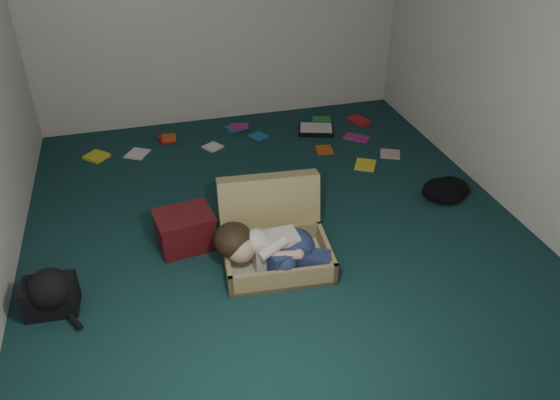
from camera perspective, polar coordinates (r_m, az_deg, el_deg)
name	(u,v)px	position (r m, az deg, el deg)	size (l,w,h in m)	color
floor	(275,226)	(4.53, -0.51, -2.72)	(4.50, 4.50, 0.00)	#133638
wall_back	(218,1)	(6.03, -6.47, 19.92)	(4.50, 4.50, 0.00)	silver
wall_front	(433,283)	(2.09, 15.67, -8.34)	(4.50, 4.50, 0.00)	silver
wall_right	(521,51)	(4.80, 23.90, 14.04)	(4.50, 4.50, 0.00)	silver
suitcase	(274,236)	(4.12, -0.66, -3.79)	(0.84, 0.82, 0.57)	tan
person	(271,248)	(3.94, -0.95, -5.03)	(0.83, 0.46, 0.35)	silver
maroon_bin	(185,230)	(4.29, -9.89, -3.11)	(0.47, 0.40, 0.30)	#511014
backpack	(50,295)	(4.00, -22.89, -9.16)	(0.42, 0.34, 0.25)	black
clothing_pile	(455,189)	(5.11, 17.77, 1.08)	(0.45, 0.37, 0.14)	black
paper_tray	(316,130)	(6.07, 3.78, 7.36)	(0.45, 0.39, 0.05)	black
book_scatter	(273,141)	(5.84, -0.77, 6.20)	(3.12, 1.40, 0.02)	yellow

